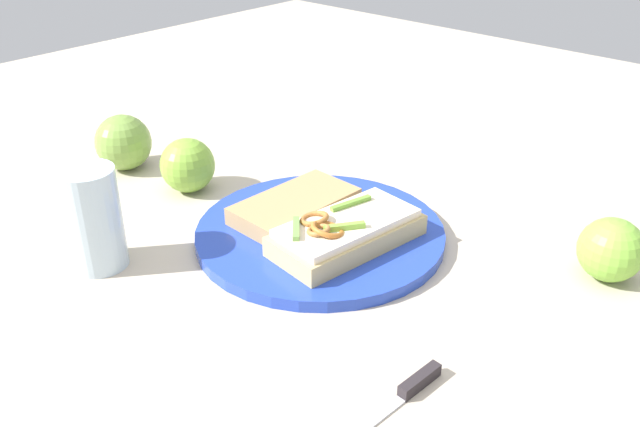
# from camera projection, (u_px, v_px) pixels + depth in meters

# --- Properties ---
(ground_plane) EXTENTS (2.00, 2.00, 0.00)m
(ground_plane) POSITION_uv_depth(u_px,v_px,m) (320.00, 239.00, 0.81)
(ground_plane) COLOR #B9AA97
(ground_plane) RESTS_ON ground
(plate) EXTENTS (0.29, 0.29, 0.01)m
(plate) POSITION_uv_depth(u_px,v_px,m) (320.00, 233.00, 0.80)
(plate) COLOR #2442B7
(plate) RESTS_ON ground_plane
(sandwich) EXTENTS (0.11, 0.18, 0.04)m
(sandwich) POSITION_uv_depth(u_px,v_px,m) (346.00, 232.00, 0.76)
(sandwich) COLOR tan
(sandwich) RESTS_ON plate
(bread_slice_side) EXTENTS (0.09, 0.16, 0.02)m
(bread_slice_side) POSITION_uv_depth(u_px,v_px,m) (295.00, 206.00, 0.83)
(bread_slice_side) COLOR tan
(bread_slice_side) RESTS_ON plate
(apple_0) EXTENTS (0.09, 0.09, 0.07)m
(apple_0) POSITION_uv_depth(u_px,v_px,m) (611.00, 250.00, 0.72)
(apple_0) COLOR #7DBD3C
(apple_0) RESTS_ON ground_plane
(apple_1) EXTENTS (0.09, 0.09, 0.08)m
(apple_1) POSITION_uv_depth(u_px,v_px,m) (123.00, 142.00, 0.96)
(apple_1) COLOR olive
(apple_1) RESTS_ON ground_plane
(apple_2) EXTENTS (0.09, 0.09, 0.07)m
(apple_2) POSITION_uv_depth(u_px,v_px,m) (188.00, 165.00, 0.90)
(apple_2) COLOR #7DB138
(apple_2) RESTS_ON ground_plane
(drinking_glass) EXTENTS (0.06, 0.06, 0.12)m
(drinking_glass) POSITION_uv_depth(u_px,v_px,m) (93.00, 219.00, 0.73)
(drinking_glass) COLOR silver
(drinking_glass) RESTS_ON ground_plane
(knife) EXTENTS (0.02, 0.12, 0.01)m
(knife) POSITION_uv_depth(u_px,v_px,m) (406.00, 392.00, 0.57)
(knife) COLOR silver
(knife) RESTS_ON ground_plane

